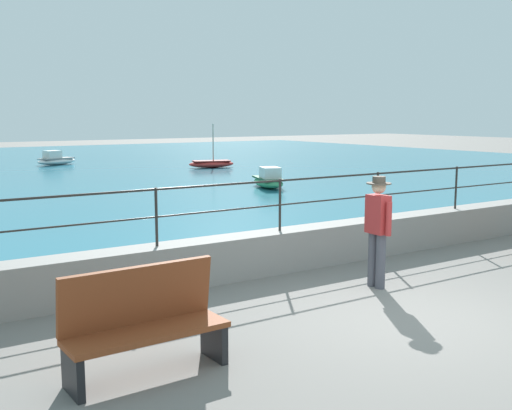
# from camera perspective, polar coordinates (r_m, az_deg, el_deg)

# --- Properties ---
(ground_plane) EXTENTS (120.00, 120.00, 0.00)m
(ground_plane) POSITION_cam_1_polar(r_m,az_deg,el_deg) (8.47, 15.08, -10.37)
(ground_plane) COLOR slate
(promenade_wall) EXTENTS (20.00, 0.56, 0.70)m
(promenade_wall) POSITION_cam_1_polar(r_m,az_deg,el_deg) (10.68, 2.22, -4.24)
(promenade_wall) COLOR gray
(promenade_wall) RESTS_ON ground
(railing) EXTENTS (18.44, 0.04, 0.90)m
(railing) POSITION_cam_1_polar(r_m,az_deg,el_deg) (10.51, 2.25, 1.01)
(railing) COLOR #282623
(railing) RESTS_ON promenade_wall
(lake_water) EXTENTS (64.00, 44.32, 0.06)m
(lake_water) POSITION_cam_1_polar(r_m,az_deg,el_deg) (31.81, -22.23, 2.96)
(lake_water) COLOR teal
(lake_water) RESTS_ON ground
(bench_main) EXTENTS (1.72, 0.60, 1.13)m
(bench_main) POSITION_cam_1_polar(r_m,az_deg,el_deg) (6.58, -10.41, -10.58)
(bench_main) COLOR brown
(bench_main) RESTS_ON ground
(person_walking) EXTENTS (0.38, 0.57, 1.75)m
(person_walking) POSITION_cam_1_polar(r_m,az_deg,el_deg) (9.69, 11.24, -1.91)
(person_walking) COLOR #4C4C56
(person_walking) RESTS_ON ground
(boat_0) EXTENTS (2.47, 1.66, 0.76)m
(boat_0) POSITION_cam_1_polar(r_m,az_deg,el_deg) (34.41, -18.11, 4.02)
(boat_0) COLOR white
(boat_0) RESTS_ON lake_water
(boat_3) EXTENTS (2.45, 1.47, 2.20)m
(boat_3) POSITION_cam_1_polar(r_m,az_deg,el_deg) (30.99, -4.17, 3.86)
(boat_3) COLOR red
(boat_3) RESTS_ON lake_water
(boat_4) EXTENTS (1.60, 2.47, 0.76)m
(boat_4) POSITION_cam_1_polar(r_m,az_deg,el_deg) (22.38, 1.18, 2.32)
(boat_4) COLOR #338C59
(boat_4) RESTS_ON lake_water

